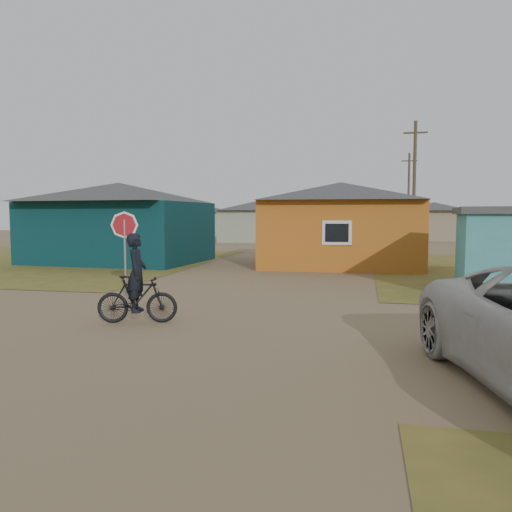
{
  "coord_description": "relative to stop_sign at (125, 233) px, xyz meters",
  "views": [
    {
      "loc": [
        3.58,
        -9.68,
        2.36
      ],
      "look_at": [
        0.83,
        3.0,
        1.3
      ],
      "focal_mm": 35.0,
      "sensor_mm": 36.0,
      "label": 1
    }
  ],
  "objects": [
    {
      "name": "house_beige_east",
      "position": [
        13.44,
        35.91,
        0.03
      ],
      "size": [
        6.95,
        6.05,
        3.6
      ],
      "color": "gray",
      "rests_on": "ground"
    },
    {
      "name": "house_teal",
      "position": [
        -5.06,
        9.41,
        0.23
      ],
      "size": [
        8.93,
        7.08,
        4.0
      ],
      "color": "#082B30",
      "rests_on": "ground"
    },
    {
      "name": "stop_sign",
      "position": [
        0.0,
        0.0,
        0.0
      ],
      "size": [
        0.81,
        0.07,
        2.48
      ],
      "color": "gray",
      "rests_on": "ground"
    },
    {
      "name": "utility_pole_near",
      "position": [
        9.94,
        17.91,
        2.32
      ],
      "size": [
        1.4,
        0.2,
        8.0
      ],
      "color": "#493E2B",
      "rests_on": "ground"
    },
    {
      "name": "ground",
      "position": [
        3.44,
        -4.09,
        -1.82
      ],
      "size": [
        120.0,
        120.0,
        0.0
      ],
      "primitive_type": "plane",
      "color": "olive"
    },
    {
      "name": "utility_pole_far",
      "position": [
        10.94,
        33.91,
        2.32
      ],
      "size": [
        1.4,
        0.2,
        8.0
      ],
      "color": "#493E2B",
      "rests_on": "ground"
    },
    {
      "name": "house_yellow",
      "position": [
        5.94,
        9.9,
        0.18
      ],
      "size": [
        7.72,
        6.76,
        3.9
      ],
      "color": "#B4621B",
      "rests_on": "ground"
    },
    {
      "name": "house_pale_west",
      "position": [
        -2.56,
        29.91,
        0.03
      ],
      "size": [
        7.04,
        6.15,
        3.6
      ],
      "color": "gray",
      "rests_on": "ground"
    },
    {
      "name": "house_pale_north",
      "position": [
        -10.56,
        41.91,
        -0.07
      ],
      "size": [
        6.28,
        5.81,
        3.4
      ],
      "color": "gray",
      "rests_on": "ground"
    },
    {
      "name": "grass_nw",
      "position": [
        -10.56,
        8.91,
        -1.82
      ],
      "size": [
        20.0,
        18.0,
        0.0
      ],
      "primitive_type": "cube",
      "color": "olive",
      "rests_on": "ground"
    },
    {
      "name": "cyclist",
      "position": [
        2.18,
        -3.76,
        -1.1
      ],
      "size": [
        1.81,
        0.9,
        1.97
      ],
      "color": "black",
      "rests_on": "ground"
    }
  ]
}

